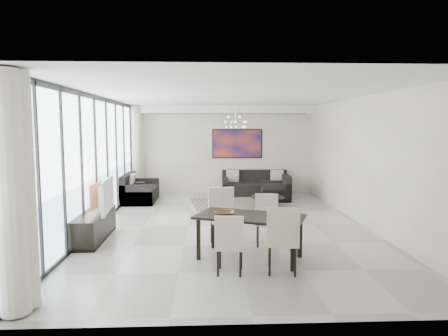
{
  "coord_description": "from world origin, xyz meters",
  "views": [
    {
      "loc": [
        -0.53,
        -8.79,
        2.23
      ],
      "look_at": [
        -0.12,
        0.55,
        1.25
      ],
      "focal_mm": 32.0,
      "sensor_mm": 36.0,
      "label": 1
    }
  ],
  "objects": [
    {
      "name": "rug",
      "position": [
        0.27,
        2.6,
        0.01
      ],
      "size": [
        2.62,
        2.15,
        0.01
      ],
      "primitive_type": "cube",
      "rotation": [
        0.0,
        0.0,
        0.14
      ],
      "color": "black",
      "rests_on": "floor"
    },
    {
      "name": "sofa_main",
      "position": [
        1.07,
        4.07,
        0.27
      ],
      "size": [
        2.16,
        0.88,
        0.78
      ],
      "color": "black",
      "rests_on": "floor"
    },
    {
      "name": "room_shell",
      "position": [
        0.46,
        0.0,
        1.45
      ],
      "size": [
        6.0,
        9.0,
        2.9
      ],
      "color": "#A8A39B",
      "rests_on": "ground"
    },
    {
      "name": "side_table",
      "position": [
        -2.59,
        3.27,
        0.36
      ],
      "size": [
        0.39,
        0.39,
        0.54
      ],
      "color": "black",
      "rests_on": "floor"
    },
    {
      "name": "loveseat",
      "position": [
        -2.55,
        3.05,
        0.28
      ],
      "size": [
        0.92,
        1.64,
        0.82
      ],
      "color": "black",
      "rests_on": "floor"
    },
    {
      "name": "painting",
      "position": [
        0.5,
        4.47,
        1.65
      ],
      "size": [
        1.68,
        0.04,
        0.98
      ],
      "primitive_type": "cube",
      "color": "#BC3A1A",
      "rests_on": "room_shell"
    },
    {
      "name": "dining_chair_nw",
      "position": [
        -0.23,
        -1.39,
        0.62
      ],
      "size": [
        0.57,
        0.57,
        1.07
      ],
      "color": "#BCB49C",
      "rests_on": "floor"
    },
    {
      "name": "dining_chair_se",
      "position": [
        0.61,
        -3.0,
        0.6
      ],
      "size": [
        0.54,
        0.54,
        1.05
      ],
      "color": "#BCB49C",
      "rests_on": "floor"
    },
    {
      "name": "soffit",
      "position": [
        0.0,
        4.3,
        2.77
      ],
      "size": [
        5.98,
        0.4,
        0.26
      ],
      "primitive_type": "cube",
      "color": "white",
      "rests_on": "room_shell"
    },
    {
      "name": "bowl_dining",
      "position": [
        -0.23,
        -2.31,
        0.78
      ],
      "size": [
        0.36,
        0.36,
        0.09
      ],
      "primitive_type": "imported",
      "rotation": [
        0.0,
        0.0,
        0.04
      ],
      "color": "brown",
      "rests_on": "dining_table"
    },
    {
      "name": "television",
      "position": [
        -2.6,
        -0.94,
        0.87
      ],
      "size": [
        0.24,
        1.15,
        0.66
      ],
      "primitive_type": "imported",
      "rotation": [
        0.0,
        0.0,
        1.65
      ],
      "color": "gray",
      "rests_on": "tv_console"
    },
    {
      "name": "dining_chair_sw",
      "position": [
        -0.19,
        -2.99,
        0.53
      ],
      "size": [
        0.48,
        0.48,
        0.93
      ],
      "color": "#BCB49C",
      "rests_on": "floor"
    },
    {
      "name": "coffee_table",
      "position": [
        1.15,
        1.94,
        0.18
      ],
      "size": [
        0.91,
        0.91,
        0.32
      ],
      "color": "black",
      "rests_on": "floor"
    },
    {
      "name": "tv_console",
      "position": [
        -2.76,
        -0.98,
        0.27
      ],
      "size": [
        0.48,
        1.72,
        0.54
      ],
      "primitive_type": "cube",
      "color": "black",
      "rests_on": "floor"
    },
    {
      "name": "chandelier",
      "position": [
        0.3,
        2.5,
        2.35
      ],
      "size": [
        0.66,
        0.66,
        0.71
      ],
      "color": "silver",
      "rests_on": "room_shell"
    },
    {
      "name": "bowl_coffee",
      "position": [
        1.18,
        1.87,
        0.36
      ],
      "size": [
        0.26,
        0.26,
        0.08
      ],
      "primitive_type": "imported",
      "rotation": [
        0.0,
        0.0,
        -0.04
      ],
      "color": "brown",
      "rests_on": "coffee_table"
    },
    {
      "name": "window_wall",
      "position": [
        -2.86,
        0.0,
        1.47
      ],
      "size": [
        0.37,
        8.95,
        2.9
      ],
      "color": "white",
      "rests_on": "floor"
    },
    {
      "name": "dining_table",
      "position": [
        0.2,
        -2.24,
        0.65
      ],
      "size": [
        1.98,
        1.49,
        0.74
      ],
      "color": "black",
      "rests_on": "floor"
    },
    {
      "name": "dining_chair_ne",
      "position": [
        0.61,
        -1.41,
        0.54
      ],
      "size": [
        0.48,
        0.48,
        0.94
      ],
      "color": "#BCB49C",
      "rests_on": "floor"
    },
    {
      "name": "armchair",
      "position": [
        1.59,
        3.05,
        0.26
      ],
      "size": [
        0.89,
        0.93,
        0.75
      ],
      "color": "black",
      "rests_on": "floor"
    }
  ]
}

